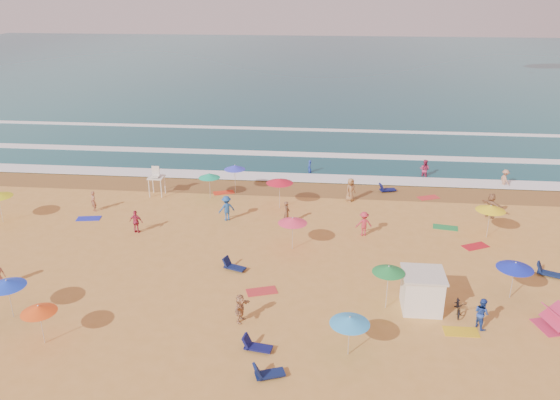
# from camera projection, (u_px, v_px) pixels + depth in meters

# --- Properties ---
(ground) EXTENTS (220.00, 220.00, 0.00)m
(ground) POSITION_uv_depth(u_px,v_px,m) (290.00, 258.00, 34.43)
(ground) COLOR gold
(ground) RESTS_ON ground
(ocean) EXTENTS (220.00, 140.00, 0.18)m
(ocean) POSITION_uv_depth(u_px,v_px,m) (324.00, 67.00, 112.04)
(ocean) COLOR #0C4756
(ocean) RESTS_ON ground
(wet_sand) EXTENTS (220.00, 220.00, 0.00)m
(wet_sand) POSITION_uv_depth(u_px,v_px,m) (303.00, 189.00, 45.98)
(wet_sand) COLOR olive
(wet_sand) RESTS_ON ground
(surf_foam) EXTENTS (200.00, 18.70, 0.05)m
(surf_foam) POSITION_uv_depth(u_px,v_px,m) (308.00, 157.00, 54.09)
(surf_foam) COLOR white
(surf_foam) RESTS_ON ground
(cabana) EXTENTS (2.00, 2.00, 2.00)m
(cabana) POSITION_uv_depth(u_px,v_px,m) (422.00, 292.00, 28.75)
(cabana) COLOR white
(cabana) RESTS_ON ground
(cabana_roof) EXTENTS (2.20, 2.20, 0.12)m
(cabana_roof) POSITION_uv_depth(u_px,v_px,m) (424.00, 274.00, 28.36)
(cabana_roof) COLOR silver
(cabana_roof) RESTS_ON cabana
(bicycle) EXTENTS (0.83, 1.76, 0.89)m
(bicycle) POSITION_uv_depth(u_px,v_px,m) (459.00, 306.00, 28.50)
(bicycle) COLOR black
(bicycle) RESTS_ON ground
(lifeguard_stand) EXTENTS (1.20, 1.20, 2.10)m
(lifeguard_stand) POSITION_uv_depth(u_px,v_px,m) (157.00, 183.00, 44.18)
(lifeguard_stand) COLOR white
(lifeguard_stand) RESTS_ON ground
(beach_umbrellas) EXTENTS (62.90, 29.10, 0.81)m
(beach_umbrellas) POSITION_uv_depth(u_px,v_px,m) (281.00, 224.00, 34.18)
(beach_umbrellas) COLOR #36A5F4
(beach_umbrellas) RESTS_ON ground
(loungers) EXTENTS (55.16, 25.19, 0.34)m
(loungers) POSITION_uv_depth(u_px,v_px,m) (358.00, 287.00, 30.83)
(loungers) COLOR #101D53
(loungers) RESTS_ON ground
(towels) EXTENTS (38.03, 26.30, 0.03)m
(towels) POSITION_uv_depth(u_px,v_px,m) (266.00, 259.00, 34.24)
(towels) COLOR red
(towels) RESTS_ON ground
(beachgoers) EXTENTS (34.27, 25.04, 2.14)m
(beachgoers) POSITION_uv_depth(u_px,v_px,m) (361.00, 216.00, 38.61)
(beachgoers) COLOR #B62D4E
(beachgoers) RESTS_ON ground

